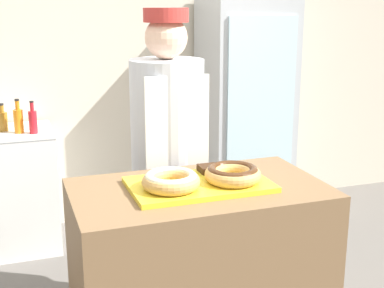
{
  "coord_description": "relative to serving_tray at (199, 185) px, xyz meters",
  "views": [
    {
      "loc": [
        -0.79,
        -2.18,
        1.78
      ],
      "look_at": [
        0.0,
        0.1,
        1.14
      ],
      "focal_mm": 50.0,
      "sensor_mm": 36.0,
      "label": 1
    }
  ],
  "objects": [
    {
      "name": "wall_back",
      "position": [
        0.0,
        2.13,
        0.37
      ],
      "size": [
        8.0,
        0.06,
        2.7
      ],
      "color": "beige",
      "rests_on": "ground_plane"
    },
    {
      "name": "display_counter",
      "position": [
        0.0,
        0.0,
        -0.49
      ],
      "size": [
        1.17,
        0.67,
        0.96
      ],
      "color": "brown",
      "rests_on": "ground_plane"
    },
    {
      "name": "serving_tray",
      "position": [
        0.0,
        0.0,
        0.0
      ],
      "size": [
        0.64,
        0.39,
        0.02
      ],
      "color": "yellow",
      "rests_on": "display_counter"
    },
    {
      "name": "donut_light_glaze",
      "position": [
        -0.15,
        -0.04,
        0.05
      ],
      "size": [
        0.26,
        0.26,
        0.07
      ],
      "color": "tan",
      "rests_on": "serving_tray"
    },
    {
      "name": "donut_chocolate_glaze",
      "position": [
        0.15,
        -0.04,
        0.05
      ],
      "size": [
        0.26,
        0.26,
        0.07
      ],
      "color": "tan",
      "rests_on": "serving_tray"
    },
    {
      "name": "brownie_back_left",
      "position": [
        -0.1,
        0.13,
        0.03
      ],
      "size": [
        0.09,
        0.09,
        0.03
      ],
      "color": "#382111",
      "rests_on": "serving_tray"
    },
    {
      "name": "brownie_back_right",
      "position": [
        0.1,
        0.13,
        0.03
      ],
      "size": [
        0.09,
        0.09,
        0.03
      ],
      "color": "#382111",
      "rests_on": "serving_tray"
    },
    {
      "name": "baker_person",
      "position": [
        0.03,
        0.6,
        -0.05
      ],
      "size": [
        0.41,
        0.41,
        1.76
      ],
      "color": "#4C4C51",
      "rests_on": "ground_plane"
    },
    {
      "name": "beverage_fridge",
      "position": [
        1.04,
        1.77,
        -0.06
      ],
      "size": [
        0.69,
        0.6,
        1.84
      ],
      "color": "#ADB2B7",
      "rests_on": "ground_plane"
    },
    {
      "name": "bottle_orange",
      "position": [
        -0.74,
        1.68,
        0.01
      ],
      "size": [
        0.07,
        0.07,
        0.24
      ],
      "color": "orange",
      "rests_on": "chest_freezer"
    },
    {
      "name": "bottle_amber",
      "position": [
        -0.85,
        1.78,
        -0.0
      ],
      "size": [
        0.07,
        0.07,
        0.2
      ],
      "color": "#99661E",
      "rests_on": "chest_freezer"
    },
    {
      "name": "bottle_red",
      "position": [
        -0.65,
        1.64,
        0.01
      ],
      "size": [
        0.06,
        0.06,
        0.23
      ],
      "color": "red",
      "rests_on": "chest_freezer"
    }
  ]
}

